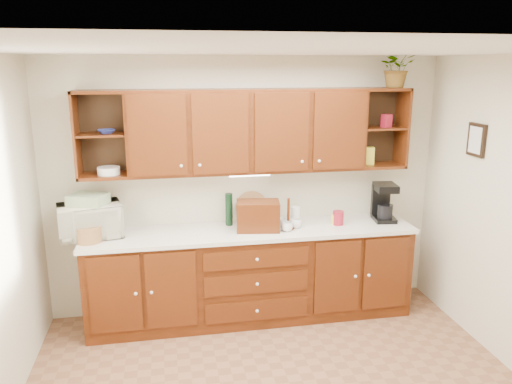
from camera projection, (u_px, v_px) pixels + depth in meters
name	position (u px, v px, depth m)	size (l,w,h in m)	color
ceiling	(290.00, 50.00, 3.12)	(4.00, 4.00, 0.00)	white
back_wall	(246.00, 186.00, 5.11)	(4.00, 4.00, 0.00)	beige
base_cabinets	(251.00, 275.00, 5.03)	(3.20, 0.60, 0.90)	#361706
countertop	(251.00, 231.00, 4.91)	(3.24, 0.64, 0.04)	white
upper_cabinets	(249.00, 131.00, 4.81)	(3.20, 0.33, 0.80)	#361706
undercabinet_light	(249.00, 175.00, 4.86)	(0.40, 0.05, 0.03)	white
framed_picture	(477.00, 140.00, 4.51)	(0.03, 0.24, 0.30)	black
wicker_basket	(89.00, 234.00, 4.55)	(0.24, 0.24, 0.15)	#A27243
microwave	(90.00, 221.00, 4.66)	(0.57, 0.38, 0.31)	#EEE9CE
towel_stack	(88.00, 199.00, 4.61)	(0.33, 0.24, 0.10)	#D5C764
wine_bottle	(229.00, 209.00, 5.00)	(0.07, 0.07, 0.33)	black
woven_tray	(252.00, 221.00, 5.13)	(0.32, 0.32, 0.02)	#A27243
bread_box	(258.00, 216.00, 4.85)	(0.41, 0.26, 0.29)	#361706
mug_tree	(288.00, 224.00, 4.91)	(0.26, 0.27, 0.31)	#361706
canister_red	(338.00, 218.00, 5.03)	(0.11, 0.11, 0.14)	maroon
canister_white	(295.00, 216.00, 5.02)	(0.08, 0.08, 0.19)	white
canister_yellow	(336.00, 220.00, 5.05)	(0.09, 0.09, 0.10)	yellow
coffee_maker	(384.00, 203.00, 5.16)	(0.24, 0.30, 0.39)	black
bowl_stack	(106.00, 132.00, 4.55)	(0.15, 0.15, 0.04)	navy
plate_stack	(109.00, 171.00, 4.63)	(0.21, 0.21, 0.07)	white
pantry_box_yellow	(369.00, 156.00, 5.09)	(0.10, 0.08, 0.18)	yellow
pantry_box_red	(386.00, 121.00, 5.00)	(0.09, 0.08, 0.13)	maroon
potted_plant	(397.00, 67.00, 4.86)	(0.35, 0.30, 0.39)	#999999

